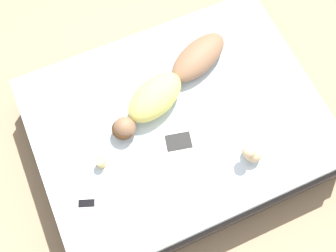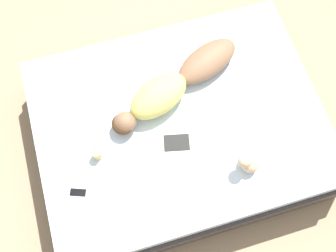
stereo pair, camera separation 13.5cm
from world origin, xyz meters
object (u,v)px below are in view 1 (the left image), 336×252
object	(u,v)px
person	(169,84)
cell_phone	(87,203)
open_magazine	(181,154)
coffee_mug	(101,162)

from	to	relation	value
person	cell_phone	world-z (taller)	person
open_magazine	cell_phone	size ratio (longest dim) A/B	2.99
cell_phone	open_magazine	bearing A→B (deg)	-64.90
person	cell_phone	distance (m)	1.09
person	open_magazine	world-z (taller)	person
person	open_magazine	xyz separation A→B (m)	(-0.53, 0.13, -0.10)
open_magazine	cell_phone	distance (m)	0.78
person	coffee_mug	world-z (taller)	person
person	open_magazine	distance (m)	0.55
person	cell_phone	xyz separation A→B (m)	(-0.59, 0.91, -0.09)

